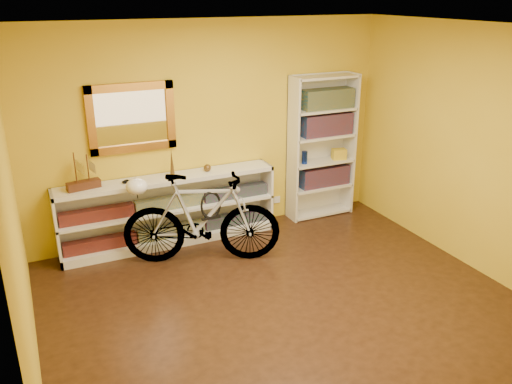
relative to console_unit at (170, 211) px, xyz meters
name	(u,v)px	position (x,y,z in m)	size (l,w,h in m)	color
floor	(286,306)	(0.62, -1.81, -0.43)	(4.50, 4.00, 0.01)	black
ceiling	(292,28)	(0.62, -1.81, 2.18)	(4.50, 4.00, 0.01)	silver
back_wall	(211,130)	(0.62, 0.19, 0.88)	(4.50, 0.01, 2.60)	gold
left_wall	(14,225)	(-1.63, -1.81, 0.88)	(0.01, 4.00, 2.60)	gold
right_wall	(477,151)	(2.88, -1.81, 0.88)	(0.01, 4.00, 2.60)	gold
gilt_mirror	(132,118)	(-0.33, 0.15, 1.12)	(0.98, 0.06, 0.78)	#965C1B
wall_socket	(277,200)	(1.52, 0.17, -0.17)	(0.09, 0.01, 0.09)	silver
console_unit	(170,211)	(0.00, 0.00, 0.00)	(2.60, 0.35, 0.85)	silver
cd_row_lower	(171,231)	(0.00, -0.02, -0.26)	(2.50, 0.13, 0.14)	black
cd_row_upper	(170,203)	(0.00, -0.02, 0.11)	(2.50, 0.13, 0.14)	navy
model_ship	(82,170)	(-0.94, 0.00, 0.64)	(0.36, 0.13, 0.43)	#3C1D10
toy_car	(127,183)	(-0.47, 0.00, 0.43)	(0.00, 0.00, 0.00)	black
bronze_ornament	(172,163)	(0.06, 0.00, 0.59)	(0.06, 0.06, 0.34)	brown
decorative_orb	(207,168)	(0.49, 0.00, 0.47)	(0.09, 0.09, 0.09)	brown
bookcase	(322,147)	(2.10, 0.03, 0.52)	(0.90, 0.30, 1.90)	silver
book_row_a	(324,176)	(2.15, 0.03, 0.12)	(0.70, 0.22, 0.26)	maroon
book_row_b	(326,124)	(2.15, 0.03, 0.83)	(0.70, 0.22, 0.28)	maroon
book_row_c	(327,99)	(2.15, 0.03, 1.16)	(0.70, 0.22, 0.25)	navy
travel_mug	(305,158)	(1.84, 0.01, 0.42)	(0.07, 0.07, 0.17)	#162F9A
red_tin	(309,103)	(1.90, 0.06, 1.12)	(0.12, 0.12, 0.16)	maroon
yellow_bag	(339,154)	(2.35, -0.01, 0.41)	(0.18, 0.12, 0.14)	gold
bicycle	(202,218)	(0.20, -0.60, 0.10)	(1.78, 0.46, 1.05)	silver
helmet	(137,186)	(-0.44, -0.36, 0.50)	(0.24, 0.23, 0.18)	white
u_lock	(211,205)	(0.30, -0.63, 0.26)	(0.24, 0.24, 0.03)	black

